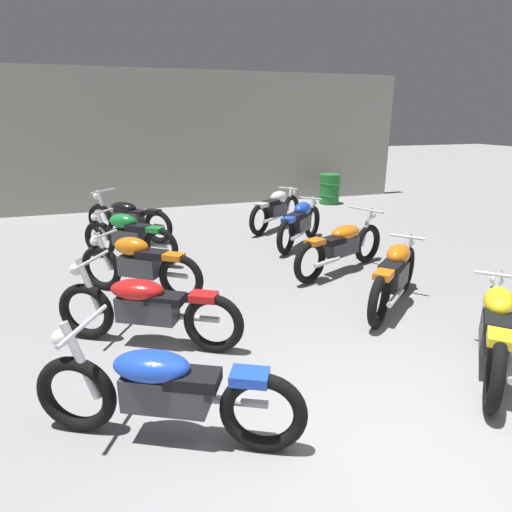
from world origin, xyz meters
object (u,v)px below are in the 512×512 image
Objects in this scene: motorcycle_right_row_1 at (395,275)px; oil_drum at (330,189)px; motorcycle_left_row_3 at (128,236)px; motorcycle_right_row_2 at (342,245)px; motorcycle_right_row_0 at (495,329)px; motorcycle_right_row_4 at (276,209)px; motorcycle_left_row_0 at (164,390)px; motorcycle_left_row_1 at (146,307)px; motorcycle_left_row_4 at (128,217)px; motorcycle_right_row_3 at (300,223)px; motorcycle_left_row_2 at (139,264)px.

motorcycle_right_row_1 is 7.20m from oil_drum.
motorcycle_left_row_3 is 3.63m from motorcycle_right_row_2.
oil_drum is (2.55, 8.35, -0.03)m from motorcycle_right_row_0.
motorcycle_left_row_0 is at bearing -118.15° from motorcycle_right_row_4.
motorcycle_right_row_1 is (-0.00, 1.62, 0.00)m from motorcycle_right_row_0.
motorcycle_left_row_0 is 3.19m from motorcycle_right_row_0.
motorcycle_right_row_2 is 1.23× the size of motorcycle_right_row_4.
motorcycle_right_row_4 is (0.02, 2.99, 0.01)m from motorcycle_right_row_2.
motorcycle_left_row_4 is (0.03, 4.64, 0.00)m from motorcycle_left_row_1.
motorcycle_left_row_1 is 4.44m from motorcycle_right_row_3.
motorcycle_right_row_4 is (3.19, -0.20, 0.01)m from motorcycle_left_row_4.
motorcycle_left_row_2 is at bearing -137.47° from oil_drum.
motorcycle_left_row_1 is at bearing -125.96° from motorcycle_right_row_4.
motorcycle_right_row_4 is at bearing 61.85° from motorcycle_left_row_0.
motorcycle_left_row_1 is 1.23× the size of motorcycle_right_row_1.
motorcycle_left_row_3 is at bearing 179.61° from motorcycle_right_row_3.
motorcycle_right_row_3 is at bearing 55.48° from motorcycle_left_row_0.
motorcycle_left_row_0 is 1.28× the size of motorcycle_left_row_3.
motorcycle_left_row_1 is 1.17× the size of motorcycle_right_row_4.
motorcycle_left_row_2 is (0.03, 1.49, 0.01)m from motorcycle_left_row_1.
motorcycle_right_row_4 is at bearing 89.54° from motorcycle_right_row_1.
motorcycle_right_row_1 and motorcycle_right_row_4 have the same top height.
motorcycle_left_row_3 is at bearing -147.78° from oil_drum.
oil_drum is (2.56, 6.73, -0.03)m from motorcycle_right_row_1.
motorcycle_right_row_2 reaches higher than motorcycle_right_row_3.
motorcycle_right_row_0 is at bearing -90.31° from motorcycle_right_row_2.
motorcycle_left_row_3 is (-0.06, 1.61, 0.00)m from motorcycle_left_row_2.
motorcycle_left_row_4 and motorcycle_right_row_2 have the same top height.
motorcycle_right_row_0 and motorcycle_right_row_3 have the same top height.
oil_drum is (2.52, 2.29, -0.03)m from motorcycle_right_row_4.
oil_drum is (5.71, 2.09, -0.03)m from motorcycle_left_row_4.
motorcycle_right_row_1 is at bearing -90.46° from motorcycle_right_row_4.
motorcycle_right_row_1 is 0.96× the size of motorcycle_right_row_4.
motorcycle_left_row_0 is 4.68m from motorcycle_left_row_3.
motorcycle_left_row_0 is 10.11m from oil_drum.
motorcycle_right_row_4 is (3.23, 6.03, 0.01)m from motorcycle_left_row_0.
motorcycle_right_row_1 is at bearing -43.86° from motorcycle_left_row_3.
motorcycle_left_row_3 and motorcycle_right_row_0 have the same top height.
motorcycle_left_row_4 is 1.04× the size of motorcycle_right_row_1.
oil_drum is at bearing 42.26° from motorcycle_right_row_4.
motorcycle_left_row_1 is 1.25× the size of motorcycle_left_row_3.
motorcycle_right_row_0 is (3.22, -4.71, 0.00)m from motorcycle_left_row_3.
motorcycle_right_row_1 is 1.04× the size of motorcycle_right_row_3.
motorcycle_right_row_3 reaches higher than oil_drum.
oil_drum is at bearing 64.34° from motorcycle_right_row_2.
motorcycle_left_row_0 reaches higher than motorcycle_left_row_3.
motorcycle_left_row_4 is at bearing 124.23° from motorcycle_right_row_1.
motorcycle_left_row_0 is 1.59m from motorcycle_left_row_1.
motorcycle_left_row_1 is 3.10m from motorcycle_left_row_3.
motorcycle_left_row_0 and motorcycle_right_row_2 have the same top height.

